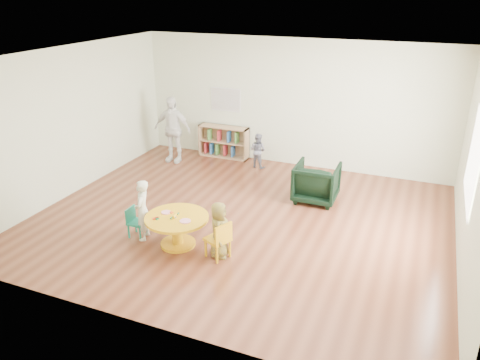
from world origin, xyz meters
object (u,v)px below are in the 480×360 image
Objects in this scene: kid_chair_left at (135,221)px; kid_chair_right at (219,239)px; toddler at (258,150)px; child_left at (142,210)px; child_right at (219,230)px; adult_caretaker at (172,129)px; armchair at (316,182)px; bookshelf at (224,142)px; activity_table at (177,226)px.

kid_chair_right is at bearing 84.66° from kid_chair_left.
toddler is (0.75, 3.69, 0.13)m from kid_chair_left.
child_left is 1.14× the size of child_right.
adult_caretaker is (-2.75, 3.42, 0.44)m from kid_chair_right.
armchair reaches higher than kid_chair_left.
child_right is at bearing -54.00° from adult_caretaker.
armchair is at bearing -33.96° from child_right.
child_right is (1.77, -4.10, 0.08)m from bookshelf.
adult_caretaker is (-1.38, 3.35, 0.26)m from child_left.
toddler is (-0.80, 3.78, 0.07)m from kid_chair_right.
kid_chair_right is 0.39× the size of adult_caretaker.
toddler is (1.00, -0.37, 0.03)m from bookshelf.
child_right is (-0.87, -2.50, 0.07)m from armchair.
activity_table is at bearing 74.64° from child_left.
adult_caretaker reaches higher than activity_table.
activity_table is 0.99× the size of child_left.
armchair is 0.53× the size of adult_caretaker.
child_left reaches higher than bookshelf.
activity_table is at bearing 71.65° from child_right.
kid_chair_left is 1.54m from child_right.
adult_caretaker reaches higher than armchair.
kid_chair_right is at bearing -54.13° from adult_caretaker.
bookshelf is 1.19× the size of child_left.
child_left is (-1.38, 0.07, 0.18)m from kid_chair_right.
toddler reaches higher than kid_chair_right.
bookshelf is (-1.80, 4.15, 0.04)m from kid_chair_right.
armchair reaches higher than kid_chair_right.
adult_caretaker is at bearing -162.19° from kid_chair_left.
bookshelf is at bearing -178.54° from kid_chair_left.
kid_chair_left is 4.07m from bookshelf.
toddler is 2.02m from adult_caretaker.
toddler reaches higher than bookshelf.
child_right reaches higher than kid_chair_right.
bookshelf is 4.10m from child_left.
kid_chair_left is at bearing -73.10° from adult_caretaker.
armchair is at bearing 56.79° from activity_table.
kid_chair_right is 0.13m from child_right.
kid_chair_right is 4.52m from bookshelf.
activity_table is 1.12× the size of child_right.
child_left is 0.66× the size of adult_caretaker.
toddler is 0.52× the size of adult_caretaker.
kid_chair_left is at bearing -86.52° from bookshelf.
child_right is (1.35, -0.02, -0.06)m from child_left.
kid_chair_left is 0.56× the size of child_right.
child_left reaches higher than child_right.
kid_chair_right is 2.69m from armchair.
child_right reaches higher than activity_table.
kid_chair_right is at bearing 113.46° from toddler.
armchair reaches higher than activity_table.
activity_table is 2.94m from armchair.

